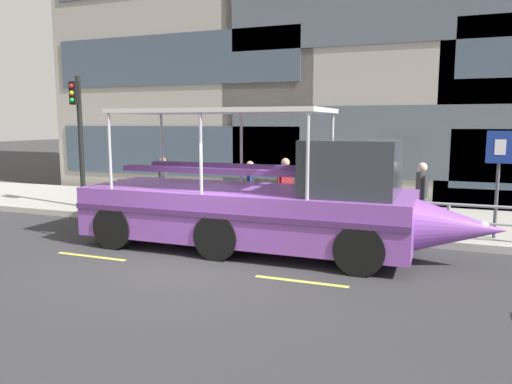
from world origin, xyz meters
TOP-DOWN VIEW (x-y plane):
  - ground_plane at (0.00, 0.00)m, footprint 120.00×120.00m
  - sidewalk at (0.00, 5.60)m, footprint 32.00×4.80m
  - curb_edge at (0.00, 3.11)m, footprint 32.00×0.18m
  - lane_centreline at (-0.00, -0.45)m, footprint 25.80×0.12m
  - curb_guardrail at (1.10, 3.45)m, footprint 11.62×0.09m
  - traffic_light_pole at (-6.27, 3.85)m, footprint 0.24×0.46m
  - parking_sign at (5.99, 3.82)m, footprint 0.60×0.12m
  - leaned_bicycle at (-4.56, 3.95)m, footprint 1.74×0.46m
  - duck_tour_boat at (1.07, 1.49)m, footprint 9.48×2.62m
  - pedestrian_near_bow at (4.28, 4.08)m, footprint 0.30×0.47m
  - pedestrian_mid_left at (0.61, 4.20)m, footprint 0.39×0.37m
  - pedestrian_mid_right at (-0.45, 4.16)m, footprint 0.29×0.44m
  - pedestrian_near_stern at (-3.49, 4.35)m, footprint 0.26×0.47m

SIDE VIEW (x-z plane):
  - ground_plane at x=0.00m, z-range 0.00..0.00m
  - lane_centreline at x=0.00m, z-range 0.00..0.01m
  - sidewalk at x=0.00m, z-range 0.00..0.18m
  - curb_edge at x=0.00m, z-range 0.00..0.18m
  - leaned_bicycle at x=-4.56m, z-range 0.08..1.04m
  - curb_guardrail at x=1.10m, z-range 0.33..1.19m
  - duck_tour_boat at x=1.07m, z-range -0.53..2.71m
  - pedestrian_mid_right at x=-0.45m, z-range 0.35..2.00m
  - pedestrian_near_stern at x=-3.49m, z-range 0.35..2.03m
  - pedestrian_near_bow at x=4.28m, z-range 0.36..2.12m
  - pedestrian_mid_left at x=0.61m, z-range 0.36..2.12m
  - parking_sign at x=5.99m, z-range 0.64..3.20m
  - traffic_light_pole at x=-6.27m, z-range 0.62..4.85m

